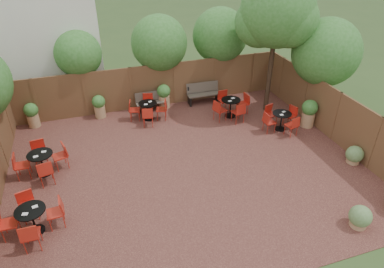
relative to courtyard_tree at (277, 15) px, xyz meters
name	(u,v)px	position (x,y,z in m)	size (l,w,h in m)	color
ground	(187,167)	(-4.72, -3.02, -4.21)	(80.00, 80.00, 0.00)	#354F23
courtyard_paving	(187,167)	(-4.72, -3.02, -4.20)	(12.00, 10.00, 0.02)	#3C1B18
fence_back	(153,86)	(-4.72, 1.98, -3.21)	(12.00, 0.08, 2.00)	brown
fence_right	(336,116)	(1.28, -3.02, -3.21)	(0.08, 10.00, 2.00)	brown
neighbour_building	(35,10)	(-9.22, 4.98, -0.21)	(5.00, 4.00, 8.00)	silver
overhang_foliage	(141,67)	(-5.59, -0.14, -1.45)	(15.96, 10.84, 2.77)	#2E6922
courtyard_tree	(277,15)	(0.00, 0.00, 0.00)	(3.02, 2.96, 5.85)	black
park_bench_left	(151,101)	(-4.96, 1.60, -3.75)	(1.39, 0.47, 0.85)	brown
park_bench_right	(203,93)	(-2.45, 1.61, -3.70)	(1.55, 0.52, 0.95)	brown
bistro_tables	(156,137)	(-5.45, -1.51, -3.73)	(10.93, 6.98, 0.94)	black
planters	(166,107)	(-4.52, 0.56, -3.60)	(11.48, 4.18, 1.18)	#A57B52
low_shrubs	(369,190)	(0.12, -6.31, -3.87)	(2.56, 3.15, 0.67)	#A57B52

